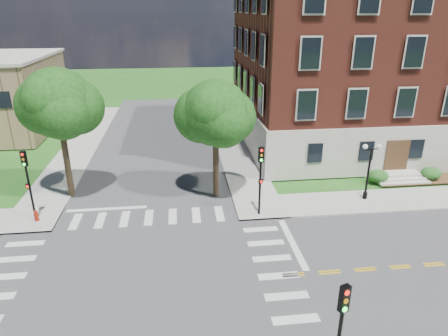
{
  "coord_description": "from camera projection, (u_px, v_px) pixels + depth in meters",
  "views": [
    {
      "loc": [
        2.3,
        -16.98,
        13.19
      ],
      "look_at": [
        5.18,
        7.67,
        3.2
      ],
      "focal_mm": 32.0,
      "sensor_mm": 36.0,
      "label": 1
    }
  ],
  "objects": [
    {
      "name": "ground",
      "position": [
        141.0,
        286.0,
        20.33
      ],
      "size": [
        160.0,
        160.0,
        0.0
      ],
      "primitive_type": "plane",
      "color": "#225919",
      "rests_on": "ground"
    },
    {
      "name": "road_ew",
      "position": [
        141.0,
        286.0,
        20.33
      ],
      "size": [
        90.0,
        12.0,
        0.01
      ],
      "primitive_type": "cube",
      "color": "#3D3D3F",
      "rests_on": "ground"
    },
    {
      "name": "road_ns",
      "position": [
        141.0,
        286.0,
        20.33
      ],
      "size": [
        12.0,
        90.0,
        0.01
      ],
      "primitive_type": "cube",
      "color": "#3D3D3F",
      "rests_on": "ground"
    },
    {
      "name": "sidewalk_ne",
      "position": [
        326.0,
        164.0,
        36.13
      ],
      "size": [
        34.0,
        34.0,
        0.12
      ],
      "color": "#9E9B93",
      "rests_on": "ground"
    },
    {
      "name": "crosswalk_east",
      "position": [
        279.0,
        276.0,
        21.1
      ],
      "size": [
        2.2,
        10.2,
        0.02
      ],
      "primitive_type": null,
      "color": "silver",
      "rests_on": "ground"
    },
    {
      "name": "stop_bar_east",
      "position": [
        293.0,
        243.0,
        24.04
      ],
      "size": [
        0.4,
        5.5,
        0.0
      ],
      "primitive_type": "cube",
      "color": "silver",
      "rests_on": "ground"
    },
    {
      "name": "main_building",
      "position": [
        393.0,
        60.0,
        40.06
      ],
      "size": [
        30.6,
        22.4,
        16.5
      ],
      "color": "#B5B2A0",
      "rests_on": "ground"
    },
    {
      "name": "tree_c",
      "position": [
        58.0,
        104.0,
        27.4
      ],
      "size": [
        4.89,
        4.89,
        9.44
      ],
      "color": "#2F2517",
      "rests_on": "ground"
    },
    {
      "name": "tree_d",
      "position": [
        216.0,
        113.0,
        27.62
      ],
      "size": [
        4.67,
        4.67,
        8.65
      ],
      "color": "#2F2517",
      "rests_on": "ground"
    },
    {
      "name": "traffic_signal_se",
      "position": [
        340.0,
        328.0,
        13.4
      ],
      "size": [
        0.38,
        0.45,
        4.8
      ],
      "color": "black",
      "rests_on": "ground"
    },
    {
      "name": "traffic_signal_ne",
      "position": [
        261.0,
        172.0,
        26.09
      ],
      "size": [
        0.37,
        0.43,
        4.8
      ],
      "color": "black",
      "rests_on": "ground"
    },
    {
      "name": "traffic_signal_nw",
      "position": [
        27.0,
        177.0,
        25.38
      ],
      "size": [
        0.38,
        0.46,
        4.8
      ],
      "color": "black",
      "rests_on": "ground"
    },
    {
      "name": "twin_lamp_west",
      "position": [
        369.0,
        168.0,
        28.55
      ],
      "size": [
        1.36,
        0.36,
        4.23
      ],
      "color": "black",
      "rests_on": "ground"
    },
    {
      "name": "fire_hydrant",
      "position": [
        36.0,
        216.0,
        26.27
      ],
      "size": [
        0.35,
        0.35,
        0.75
      ],
      "color": "#971B0B",
      "rests_on": "ground"
    }
  ]
}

